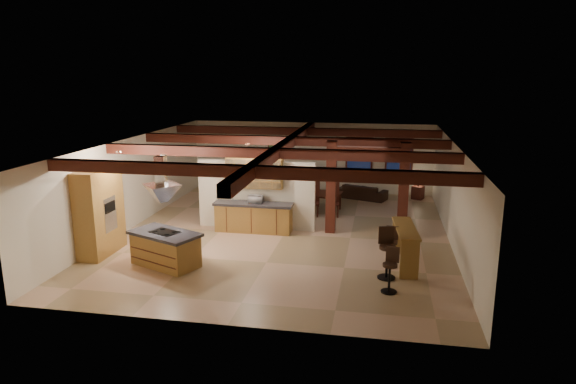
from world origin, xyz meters
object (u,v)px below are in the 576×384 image
sofa (362,192)px  bar_counter (405,240)px  dining_table (314,201)px  kitchen_island (165,248)px

sofa → bar_counter: bar_counter is taller
dining_table → bar_counter: (3.06, -4.96, 0.37)m
kitchen_island → bar_counter: bar_counter is taller
dining_table → sofa: bearing=62.2°
dining_table → bar_counter: size_ratio=0.95×
kitchen_island → sofa: (4.76, 8.23, -0.19)m
kitchen_island → dining_table: bearing=63.1°
dining_table → sofa: dining_table is taller
kitchen_island → sofa: kitchen_island is taller
kitchen_island → dining_table: size_ratio=1.09×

